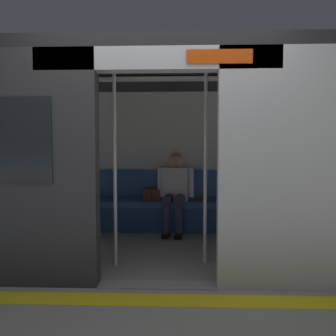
{
  "coord_description": "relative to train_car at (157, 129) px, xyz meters",
  "views": [
    {
      "loc": [
        -0.21,
        3.08,
        1.27
      ],
      "look_at": [
        -0.06,
        -1.18,
        1.01
      ],
      "focal_mm": 36.82,
      "sensor_mm": 36.0,
      "label": 1
    }
  ],
  "objects": [
    {
      "name": "platform_edge_strip",
      "position": [
        -0.08,
        1.45,
        -1.49
      ],
      "size": [
        8.0,
        0.24,
        0.01
      ],
      "primitive_type": "cube",
      "color": "yellow",
      "rests_on": "ground_plane"
    },
    {
      "name": "person_seated",
      "position": [
        -0.21,
        -0.89,
        -0.81
      ],
      "size": [
        0.55,
        0.7,
        1.19
      ],
      "color": "silver",
      "rests_on": "ground_plane"
    },
    {
      "name": "ground_plane",
      "position": [
        -0.08,
        1.15,
        -1.49
      ],
      "size": [
        60.0,
        60.0,
        0.0
      ],
      "primitive_type": "plane",
      "color": "gray"
    },
    {
      "name": "book",
      "position": [
        -0.62,
        -0.99,
        -1.01
      ],
      "size": [
        0.23,
        0.26,
        0.03
      ],
      "primitive_type": "cube",
      "rotation": [
        0.0,
        0.0,
        0.46
      ],
      "color": "#B22D2D",
      "rests_on": "bench_seat"
    },
    {
      "name": "bench_seat",
      "position": [
        -0.08,
        -0.94,
        -1.14
      ],
      "size": [
        3.32,
        0.44,
        0.46
      ],
      "color": "#38609E",
      "rests_on": "ground_plane"
    },
    {
      "name": "train_car",
      "position": [
        0.0,
        0.0,
        0.0
      ],
      "size": [
        6.4,
        2.6,
        2.26
      ],
      "color": "#ADAFB5",
      "rests_on": "ground_plane"
    },
    {
      "name": "grab_pole_far",
      "position": [
        -0.56,
        0.49,
        -0.43
      ],
      "size": [
        0.04,
        0.04,
        2.12
      ],
      "primitive_type": "cylinder",
      "color": "silver",
      "rests_on": "ground_plane"
    },
    {
      "name": "grab_pole_door",
      "position": [
        0.4,
        0.63,
        -0.43
      ],
      "size": [
        0.04,
        0.04,
        2.12
      ],
      "primitive_type": "cylinder",
      "color": "silver",
      "rests_on": "ground_plane"
    },
    {
      "name": "handbag",
      "position": [
        0.14,
        -1.0,
        -0.94
      ],
      "size": [
        0.26,
        0.15,
        0.17
      ],
      "color": "brown",
      "rests_on": "bench_seat"
    }
  ]
}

